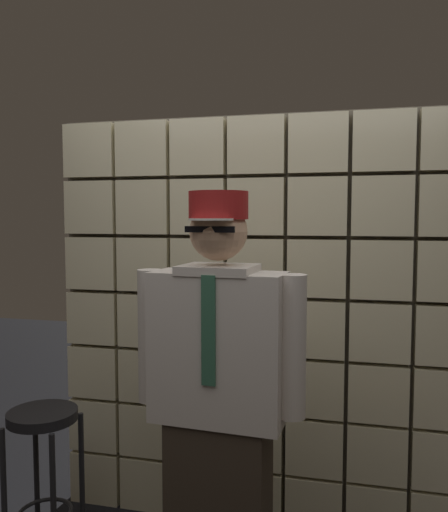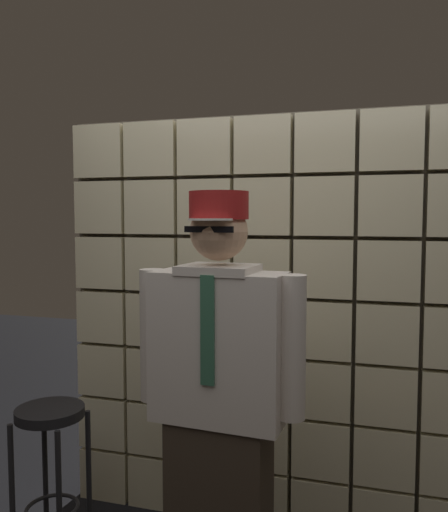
# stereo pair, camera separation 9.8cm
# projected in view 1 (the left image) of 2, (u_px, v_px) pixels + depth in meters

# --- Properties ---
(glass_block_wall) EXTENTS (2.26, 0.10, 2.26)m
(glass_block_wall) POSITION_uv_depth(u_px,v_px,m) (256.00, 325.00, 2.84)
(glass_block_wall) COLOR beige
(glass_block_wall) RESTS_ON ground
(standing_person) EXTENTS (0.72, 0.32, 1.80)m
(standing_person) POSITION_uv_depth(u_px,v_px,m) (219.00, 403.00, 2.14)
(standing_person) COLOR #382D23
(standing_person) RESTS_ON ground
(bar_stool) EXTENTS (0.34, 0.34, 0.74)m
(bar_stool) POSITION_uv_depth(u_px,v_px,m) (43.00, 448.00, 2.59)
(bar_stool) COLOR black
(bar_stool) RESTS_ON ground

